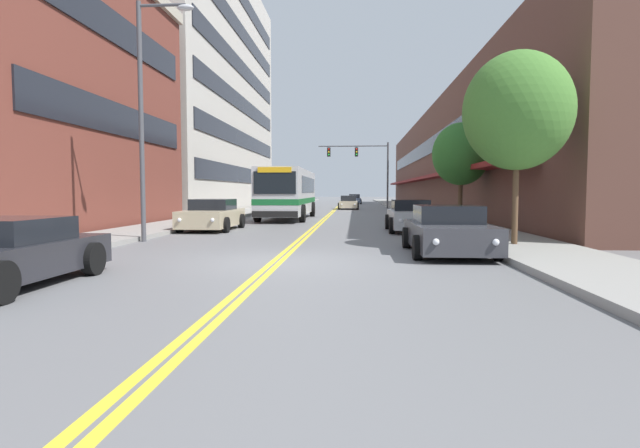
{
  "coord_description": "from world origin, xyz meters",
  "views": [
    {
      "loc": [
        1.89,
        -11.95,
        1.7
      ],
      "look_at": [
        -0.27,
        18.88,
        -0.3
      ],
      "focal_mm": 28.0,
      "sensor_mm": 36.0,
      "label": 1
    }
  ],
  "objects_px": {
    "car_slate_blue_moving_lead": "(354,199)",
    "traffic_signal_mast": "(364,161)",
    "car_dark_grey_parked_right_foreground": "(448,231)",
    "street_tree_right_near": "(517,111)",
    "car_charcoal_parked_left_near": "(2,254)",
    "city_bus": "(289,192)",
    "car_beige_parked_left_mid": "(212,216)",
    "car_champagne_moving_second": "(349,203)",
    "fire_hydrant": "(444,216)",
    "street_lamp_left_near": "(148,102)",
    "street_tree_right_mid": "(461,154)",
    "car_silver_parked_right_mid": "(411,217)"
  },
  "relations": [
    {
      "from": "car_slate_blue_moving_lead",
      "to": "car_dark_grey_parked_right_foreground",
      "type": "bearing_deg",
      "value": -87.33
    },
    {
      "from": "traffic_signal_mast",
      "to": "car_dark_grey_parked_right_foreground",
      "type": "bearing_deg",
      "value": -87.44
    },
    {
      "from": "fire_hydrant",
      "to": "street_lamp_left_near",
      "type": "bearing_deg",
      "value": -148.87
    },
    {
      "from": "city_bus",
      "to": "street_tree_right_near",
      "type": "relative_size",
      "value": 1.92
    },
    {
      "from": "city_bus",
      "to": "fire_hydrant",
      "type": "bearing_deg",
      "value": -44.39
    },
    {
      "from": "car_dark_grey_parked_right_foreground",
      "to": "street_lamp_left_near",
      "type": "bearing_deg",
      "value": 164.52
    },
    {
      "from": "car_silver_parked_right_mid",
      "to": "car_slate_blue_moving_lead",
      "type": "relative_size",
      "value": 1.0
    },
    {
      "from": "street_lamp_left_near",
      "to": "car_dark_grey_parked_right_foreground",
      "type": "bearing_deg",
      "value": -15.48
    },
    {
      "from": "city_bus",
      "to": "street_lamp_left_near",
      "type": "bearing_deg",
      "value": -100.7
    },
    {
      "from": "fire_hydrant",
      "to": "street_tree_right_near",
      "type": "bearing_deg",
      "value": -85.35
    },
    {
      "from": "car_silver_parked_right_mid",
      "to": "street_tree_right_near",
      "type": "relative_size",
      "value": 0.76
    },
    {
      "from": "car_silver_parked_right_mid",
      "to": "car_champagne_moving_second",
      "type": "relative_size",
      "value": 0.9
    },
    {
      "from": "car_charcoal_parked_left_near",
      "to": "traffic_signal_mast",
      "type": "bearing_deg",
      "value": 80.45
    },
    {
      "from": "car_slate_blue_moving_lead",
      "to": "street_tree_right_mid",
      "type": "xyz_separation_m",
      "value": [
        5.45,
        -44.31,
        2.99
      ]
    },
    {
      "from": "car_beige_parked_left_mid",
      "to": "street_tree_right_near",
      "type": "bearing_deg",
      "value": -31.22
    },
    {
      "from": "city_bus",
      "to": "car_charcoal_parked_left_near",
      "type": "bearing_deg",
      "value": -95.35
    },
    {
      "from": "car_slate_blue_moving_lead",
      "to": "traffic_signal_mast",
      "type": "xyz_separation_m",
      "value": [
        0.96,
        -19.1,
        4.18
      ]
    },
    {
      "from": "city_bus",
      "to": "car_slate_blue_moving_lead",
      "type": "bearing_deg",
      "value": 84.02
    },
    {
      "from": "car_champagne_moving_second",
      "to": "street_tree_right_near",
      "type": "height_order",
      "value": "street_tree_right_near"
    },
    {
      "from": "city_bus",
      "to": "car_dark_grey_parked_right_foreground",
      "type": "xyz_separation_m",
      "value": [
        6.73,
        -17.32,
        -1.1
      ]
    },
    {
      "from": "car_silver_parked_right_mid",
      "to": "car_champagne_moving_second",
      "type": "distance_m",
      "value": 27.45
    },
    {
      "from": "city_bus",
      "to": "street_tree_right_mid",
      "type": "distance_m",
      "value": 11.03
    },
    {
      "from": "car_charcoal_parked_left_near",
      "to": "car_beige_parked_left_mid",
      "type": "relative_size",
      "value": 0.95
    },
    {
      "from": "car_charcoal_parked_left_near",
      "to": "traffic_signal_mast",
      "type": "xyz_separation_m",
      "value": [
        7.19,
        42.75,
        4.22
      ]
    },
    {
      "from": "traffic_signal_mast",
      "to": "street_tree_right_mid",
      "type": "relative_size",
      "value": 1.42
    },
    {
      "from": "city_bus",
      "to": "fire_hydrant",
      "type": "height_order",
      "value": "city_bus"
    },
    {
      "from": "city_bus",
      "to": "car_beige_parked_left_mid",
      "type": "relative_size",
      "value": 2.29
    },
    {
      "from": "car_charcoal_parked_left_near",
      "to": "car_champagne_moving_second",
      "type": "relative_size",
      "value": 0.95
    },
    {
      "from": "car_charcoal_parked_left_near",
      "to": "city_bus",
      "type": "bearing_deg",
      "value": 84.65
    },
    {
      "from": "car_silver_parked_right_mid",
      "to": "car_slate_blue_moving_lead",
      "type": "xyz_separation_m",
      "value": [
        -2.46,
        48.72,
        -0.02
      ]
    },
    {
      "from": "car_silver_parked_right_mid",
      "to": "street_tree_right_near",
      "type": "xyz_separation_m",
      "value": [
        2.33,
        -6.53,
        3.4
      ]
    },
    {
      "from": "car_beige_parked_left_mid",
      "to": "car_silver_parked_right_mid",
      "type": "height_order",
      "value": "car_beige_parked_left_mid"
    },
    {
      "from": "car_beige_parked_left_mid",
      "to": "car_dark_grey_parked_right_foreground",
      "type": "relative_size",
      "value": 1.05
    },
    {
      "from": "car_beige_parked_left_mid",
      "to": "car_champagne_moving_second",
      "type": "height_order",
      "value": "car_beige_parked_left_mid"
    },
    {
      "from": "car_silver_parked_right_mid",
      "to": "car_slate_blue_moving_lead",
      "type": "bearing_deg",
      "value": 92.89
    },
    {
      "from": "street_lamp_left_near",
      "to": "fire_hydrant",
      "type": "height_order",
      "value": "street_lamp_left_near"
    },
    {
      "from": "car_charcoal_parked_left_near",
      "to": "car_champagne_moving_second",
      "type": "height_order",
      "value": "car_champagne_moving_second"
    },
    {
      "from": "city_bus",
      "to": "car_dark_grey_parked_right_foreground",
      "type": "distance_m",
      "value": 18.62
    },
    {
      "from": "car_beige_parked_left_mid",
      "to": "traffic_signal_mast",
      "type": "xyz_separation_m",
      "value": [
        7.21,
        29.46,
        4.16
      ]
    },
    {
      "from": "city_bus",
      "to": "car_charcoal_parked_left_near",
      "type": "relative_size",
      "value": 2.41
    },
    {
      "from": "car_dark_grey_parked_right_foreground",
      "to": "fire_hydrant",
      "type": "distance_m",
      "value": 9.39
    },
    {
      "from": "car_champagne_moving_second",
      "to": "street_tree_right_mid",
      "type": "xyz_separation_m",
      "value": [
        6.01,
        -22.87,
        3.0
      ]
    },
    {
      "from": "car_champagne_moving_second",
      "to": "car_slate_blue_moving_lead",
      "type": "bearing_deg",
      "value": 88.5
    },
    {
      "from": "car_champagne_moving_second",
      "to": "street_tree_right_near",
      "type": "bearing_deg",
      "value": -81.02
    },
    {
      "from": "car_charcoal_parked_left_near",
      "to": "traffic_signal_mast",
      "type": "height_order",
      "value": "traffic_signal_mast"
    },
    {
      "from": "street_lamp_left_near",
      "to": "street_tree_right_near",
      "type": "height_order",
      "value": "street_lamp_left_near"
    },
    {
      "from": "car_dark_grey_parked_right_foreground",
      "to": "street_tree_right_near",
      "type": "xyz_separation_m",
      "value": [
        2.16,
        1.19,
        3.43
      ]
    },
    {
      "from": "car_beige_parked_left_mid",
      "to": "street_lamp_left_near",
      "type": "xyz_separation_m",
      "value": [
        -0.62,
        -5.25,
        4.07
      ]
    },
    {
      "from": "car_champagne_moving_second",
      "to": "car_beige_parked_left_mid",
      "type": "bearing_deg",
      "value": -101.85
    },
    {
      "from": "car_charcoal_parked_left_near",
      "to": "car_champagne_moving_second",
      "type": "distance_m",
      "value": 40.81
    }
  ]
}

